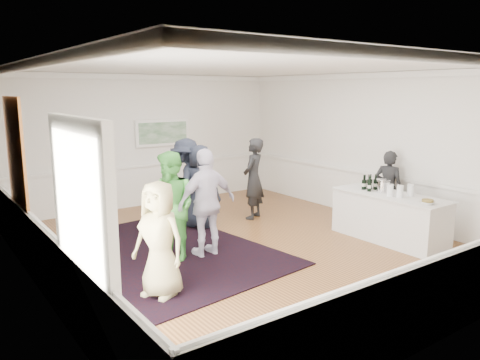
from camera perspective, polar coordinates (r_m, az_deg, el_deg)
floor at (r=8.68m, az=0.31°, el=-8.03°), size 8.00×8.00×0.00m
ceiling at (r=8.23m, az=0.33°, el=13.57°), size 7.00×8.00×0.02m
wall_left at (r=6.89m, az=-23.97°, el=-0.20°), size 0.02×8.00×3.20m
wall_right at (r=10.72m, az=15.68°, el=3.97°), size 0.02×8.00×3.20m
wall_back at (r=11.76m, az=-11.23°, el=4.73°), size 7.00×0.02×3.20m
wall_front at (r=5.64m, az=24.96°, el=-2.56°), size 7.00×0.02×3.20m
wainscoting at (r=8.54m, az=0.31°, el=-4.85°), size 7.00×8.00×1.00m
mirror at (r=8.13m, az=-25.65°, el=2.65°), size 0.05×1.25×1.85m
doorway at (r=5.14m, az=-18.79°, el=-5.43°), size 0.10×1.78×2.56m
landscape_painting at (r=11.86m, az=-9.39°, el=5.72°), size 1.44×0.06×0.66m
area_rug at (r=8.38m, az=-9.62°, el=-8.81°), size 3.71×4.61×0.02m
serving_table at (r=9.31m, az=17.72°, el=-4.34°), size 0.84×2.22×0.90m
bartender at (r=10.17m, az=17.62°, el=-1.04°), size 0.53×0.67×1.61m
guest_tan at (r=6.51m, az=-9.82°, el=-7.16°), size 0.82×0.94×1.63m
guest_green at (r=7.86m, az=-8.35°, el=-3.21°), size 0.86×1.01×1.83m
guest_lilac at (r=7.98m, az=-4.05°, el=-2.80°), size 1.09×0.45×1.86m
guest_dark_a at (r=9.84m, az=-6.53°, el=-0.29°), size 1.34×1.30×1.84m
guest_dark_b at (r=10.32m, az=1.65°, el=0.16°), size 0.78×0.71×1.79m
guest_navy at (r=9.67m, az=-4.94°, el=-0.80°), size 0.97×1.00×1.73m
wine_bottles at (r=9.48m, az=15.53°, el=-0.23°), size 0.37×0.25×0.31m
juice_pitchers at (r=9.04m, az=18.94°, el=-1.19°), size 0.42×0.33×0.24m
ice_bucket at (r=9.33m, az=17.04°, el=-0.74°), size 0.26×0.26×0.25m
nut_bowl at (r=8.63m, az=21.90°, el=-2.50°), size 0.25×0.25×0.08m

